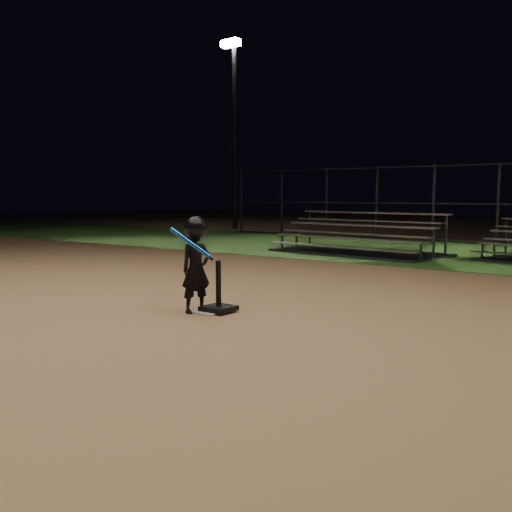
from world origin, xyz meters
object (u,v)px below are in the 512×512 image
Objects in this scene: home_plate at (209,311)px; child_batter at (196,262)px; light_pole_left at (234,118)px; batting_tee at (219,302)px; bleacher_left at (357,245)px.

child_batter is at bearing -125.31° from home_plate.
child_batter is at bearing -51.72° from light_pole_left.
home_plate is 19.79m from light_pole_left.
light_pole_left is (-12.12, 14.89, 4.81)m from batting_tee.
light_pole_left is (-9.91, 6.92, 4.72)m from bleacher_left.
home_plate is 0.36× the size of child_batter.
batting_tee is 0.60m from child_batter.
child_batter is 19.68m from light_pole_left.
bleacher_left reaches higher than home_plate.
child_batter reaches higher than bleacher_left.
bleacher_left is (-2.21, 7.97, 0.09)m from batting_tee.
home_plate is at bearing -17.08° from child_batter.
child_batter reaches higher than home_plate.
batting_tee reaches higher than home_plate.
home_plate is at bearing -51.23° from light_pole_left.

